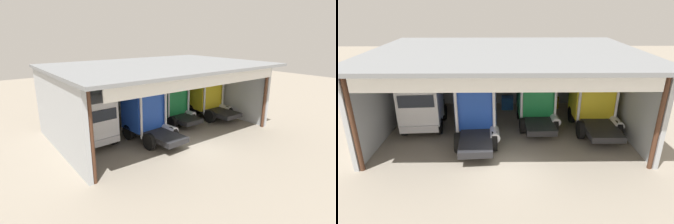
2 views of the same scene
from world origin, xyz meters
TOP-DOWN VIEW (x-y plane):
  - ground_plane at (0.00, 0.00)m, footprint 80.00×80.00m
  - workshop_shed at (0.00, 5.77)m, footprint 15.69×11.18m
  - truck_white_yard_outside at (-5.40, 4.99)m, footprint 2.83×5.13m
  - truck_blue_center_left_bay at (-1.80, 3.69)m, footprint 2.78×5.23m
  - truck_green_center_right_bay at (2.09, 5.88)m, footprint 2.65×4.81m
  - truck_yellow_center_bay at (5.76, 5.21)m, footprint 2.75×5.10m
  - oil_drum at (3.93, 8.76)m, footprint 0.58×0.58m
  - tool_cart at (0.17, 8.62)m, footprint 0.90×0.60m

SIDE VIEW (x-z plane):
  - ground_plane at x=0.00m, z-range 0.00..0.00m
  - oil_drum at x=3.93m, z-range 0.00..0.89m
  - tool_cart at x=0.17m, z-range 0.00..1.00m
  - truck_white_yard_outside at x=-5.40m, z-range 0.09..3.38m
  - truck_blue_center_left_bay at x=-1.80m, z-range -0.06..3.61m
  - truck_green_center_right_bay at x=2.09m, z-range 0.10..3.51m
  - truck_yellow_center_bay at x=5.76m, z-range 0.08..3.73m
  - workshop_shed at x=0.00m, z-range 1.10..6.39m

